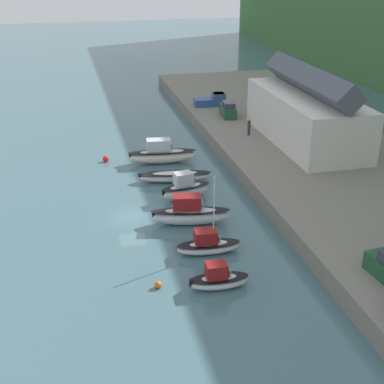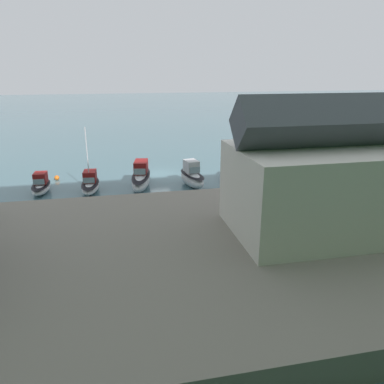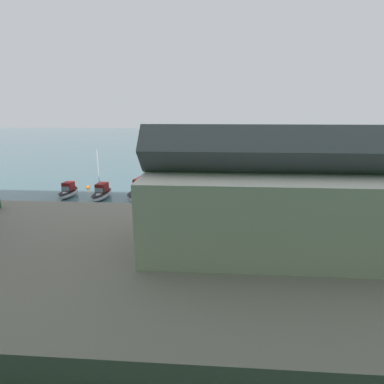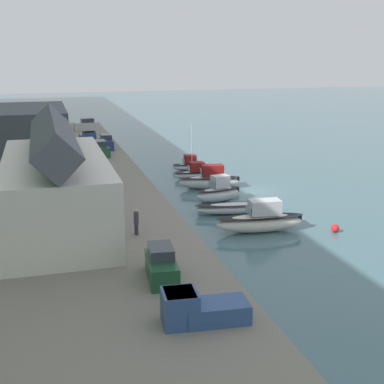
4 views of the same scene
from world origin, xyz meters
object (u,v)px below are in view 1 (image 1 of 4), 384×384
(moored_boat_0, at_px, (162,154))
(moored_boat_5, at_px, (218,279))
(mooring_buoy_0, at_px, (106,159))
(mooring_buoy_1, at_px, (158,285))
(moored_boat_4, at_px, (208,245))
(pickup_truck_1, at_px, (212,100))
(moored_boat_1, at_px, (175,176))
(moored_boat_3, at_px, (190,214))
(parked_car_0, at_px, (228,110))
(moored_boat_2, at_px, (185,189))
(person_on_quay, at_px, (249,127))

(moored_boat_0, height_order, moored_boat_5, moored_boat_0)
(moored_boat_5, bearing_deg, mooring_buoy_0, -166.30)
(moored_boat_0, xyz_separation_m, mooring_buoy_1, (25.84, -5.12, -0.84))
(moored_boat_4, relative_size, pickup_truck_1, 1.43)
(moored_boat_1, bearing_deg, moored_boat_3, 4.41)
(parked_car_0, bearing_deg, mooring_buoy_1, -108.83)
(moored_boat_5, bearing_deg, moored_boat_4, 175.78)
(moored_boat_0, distance_m, parked_car_0, 16.60)
(moored_boat_0, relative_size, moored_boat_1, 1.00)
(pickup_truck_1, bearing_deg, moored_boat_0, -28.05)
(moored_boat_2, relative_size, pickup_truck_1, 1.14)
(moored_boat_2, bearing_deg, mooring_buoy_0, -161.66)
(moored_boat_3, xyz_separation_m, parked_car_0, (-27.75, 12.20, 1.60))
(moored_boat_0, bearing_deg, moored_boat_1, 8.44)
(moored_boat_0, height_order, mooring_buoy_0, moored_boat_0)
(moored_boat_1, relative_size, person_on_quay, 3.91)
(moored_boat_4, bearing_deg, moored_boat_3, -173.98)
(moored_boat_3, distance_m, moored_boat_4, 5.51)
(mooring_buoy_0, distance_m, mooring_buoy_1, 27.87)
(moored_boat_4, xyz_separation_m, moored_boat_5, (5.12, -0.57, -0.03))
(moored_boat_5, height_order, person_on_quay, person_on_quay)
(moored_boat_4, relative_size, person_on_quay, 3.25)
(moored_boat_0, relative_size, pickup_truck_1, 1.73)
(moored_boat_3, height_order, person_on_quay, person_on_quay)
(moored_boat_5, xyz_separation_m, parked_car_0, (-38.37, 12.51, 1.93))
(person_on_quay, relative_size, mooring_buoy_1, 3.72)
(moored_boat_1, bearing_deg, parked_car_0, 154.93)
(moored_boat_5, height_order, parked_car_0, parked_car_0)
(moored_boat_3, distance_m, mooring_buoy_1, 10.76)
(moored_boat_0, bearing_deg, moored_boat_5, 3.65)
(moored_boat_4, relative_size, mooring_buoy_0, 9.37)
(parked_car_0, relative_size, mooring_buoy_1, 7.58)
(moored_boat_4, xyz_separation_m, mooring_buoy_1, (4.12, -5.03, -0.50))
(moored_boat_2, bearing_deg, pickup_truck_1, 148.45)
(mooring_buoy_0, bearing_deg, moored_boat_0, 73.06)
(moored_boat_1, height_order, pickup_truck_1, pickup_truck_1)
(moored_boat_2, bearing_deg, moored_boat_3, -19.35)
(moored_boat_2, distance_m, moored_boat_4, 11.11)
(moored_boat_0, xyz_separation_m, moored_boat_2, (10.63, 0.49, -0.04))
(moored_boat_1, bearing_deg, moored_boat_0, -168.31)
(moored_boat_0, height_order, parked_car_0, parked_car_0)
(moored_boat_2, distance_m, parked_car_0, 24.95)
(moored_boat_1, distance_m, moored_boat_3, 10.34)
(moored_boat_4, bearing_deg, parked_car_0, 163.54)
(moored_boat_5, bearing_deg, pickup_truck_1, 167.22)
(moored_boat_3, distance_m, moored_boat_5, 10.62)
(pickup_truck_1, height_order, person_on_quay, person_on_quay)
(moored_boat_0, distance_m, moored_boat_3, 16.23)
(mooring_buoy_0, bearing_deg, moored_boat_1, 41.06)
(moored_boat_2, xyz_separation_m, moored_boat_5, (16.21, -1.16, -0.33))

